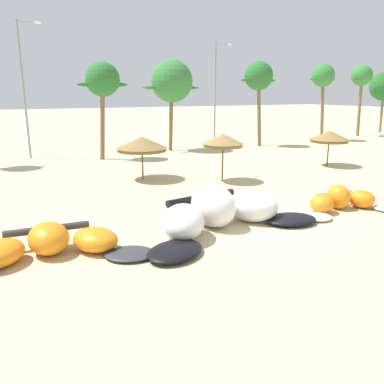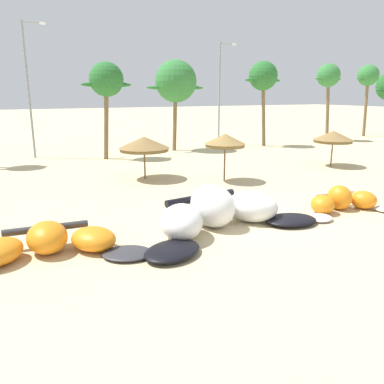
{
  "view_description": "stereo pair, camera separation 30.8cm",
  "coord_description": "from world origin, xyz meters",
  "px_view_note": "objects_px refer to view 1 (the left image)",
  "views": [
    {
      "loc": [
        -10.19,
        -12.82,
        5.31
      ],
      "look_at": [
        -2.36,
        2.0,
        1.0
      ],
      "focal_mm": 36.09,
      "sensor_mm": 36.0,
      "label": 1
    },
    {
      "loc": [
        -9.92,
        -12.96,
        5.31
      ],
      "look_at": [
        -2.36,
        2.0,
        1.0
      ],
      "focal_mm": 36.09,
      "sensor_mm": 36.0,
      "label": 2
    }
  ],
  "objects_px": {
    "palm_rightmost": "(384,87)",
    "lamppost_east_center": "(216,90)",
    "beach_umbrella_middle": "(223,140)",
    "palm_right_of_gap": "(323,77)",
    "kite_far_left": "(50,245)",
    "kite_left_of_center": "(342,201)",
    "kite_left": "(219,213)",
    "beach_umbrella_near_palms": "(329,136)",
    "lamppost_west_center": "(25,84)",
    "palm_left_of_gap": "(103,81)",
    "palm_right": "(362,77)",
    "palm_center_left": "(172,82)",
    "beach_umbrella_near_van": "(142,144)",
    "palm_center_right": "(259,77)"
  },
  "relations": [
    {
      "from": "kite_left_of_center",
      "to": "lamppost_west_center",
      "type": "distance_m",
      "value": 25.89
    },
    {
      "from": "beach_umbrella_middle",
      "to": "palm_center_right",
      "type": "relative_size",
      "value": 0.35
    },
    {
      "from": "kite_left",
      "to": "palm_center_left",
      "type": "height_order",
      "value": "palm_center_left"
    },
    {
      "from": "kite_left",
      "to": "palm_center_left",
      "type": "relative_size",
      "value": 1.01
    },
    {
      "from": "lamppost_west_center",
      "to": "palm_right_of_gap",
      "type": "bearing_deg",
      "value": -3.64
    },
    {
      "from": "palm_left_of_gap",
      "to": "palm_center_left",
      "type": "relative_size",
      "value": 0.93
    },
    {
      "from": "beach_umbrella_near_van",
      "to": "palm_right_of_gap",
      "type": "distance_m",
      "value": 27.75
    },
    {
      "from": "beach_umbrella_near_van",
      "to": "beach_umbrella_near_palms",
      "type": "height_order",
      "value": "beach_umbrella_near_van"
    },
    {
      "from": "beach_umbrella_near_van",
      "to": "lamppost_east_center",
      "type": "bearing_deg",
      "value": 43.26
    },
    {
      "from": "palm_left_of_gap",
      "to": "kite_far_left",
      "type": "bearing_deg",
      "value": -111.03
    },
    {
      "from": "palm_center_left",
      "to": "lamppost_east_center",
      "type": "relative_size",
      "value": 0.81
    },
    {
      "from": "kite_far_left",
      "to": "lamppost_east_center",
      "type": "relative_size",
      "value": 0.68
    },
    {
      "from": "kite_far_left",
      "to": "kite_left",
      "type": "height_order",
      "value": "kite_left"
    },
    {
      "from": "palm_right",
      "to": "kite_far_left",
      "type": "bearing_deg",
      "value": -152.21
    },
    {
      "from": "beach_umbrella_near_palms",
      "to": "palm_left_of_gap",
      "type": "bearing_deg",
      "value": 141.86
    },
    {
      "from": "kite_left_of_center",
      "to": "palm_center_right",
      "type": "bearing_deg",
      "value": 63.1
    },
    {
      "from": "palm_left_of_gap",
      "to": "kite_left_of_center",
      "type": "bearing_deg",
      "value": -73.63
    },
    {
      "from": "kite_left_of_center",
      "to": "palm_left_of_gap",
      "type": "bearing_deg",
      "value": 106.37
    },
    {
      "from": "lamppost_east_center",
      "to": "kite_left",
      "type": "bearing_deg",
      "value": -120.89
    },
    {
      "from": "palm_right_of_gap",
      "to": "palm_right",
      "type": "xyz_separation_m",
      "value": [
        7.73,
        1.17,
        0.19
      ]
    },
    {
      "from": "beach_umbrella_middle",
      "to": "beach_umbrella_near_palms",
      "type": "distance_m",
      "value": 9.82
    },
    {
      "from": "palm_left_of_gap",
      "to": "palm_center_right",
      "type": "xyz_separation_m",
      "value": [
        15.92,
        0.79,
        0.59
      ]
    },
    {
      "from": "kite_left_of_center",
      "to": "palm_right",
      "type": "relative_size",
      "value": 0.6
    },
    {
      "from": "palm_left_of_gap",
      "to": "beach_umbrella_near_van",
      "type": "bearing_deg",
      "value": -90.84
    },
    {
      "from": "kite_left",
      "to": "palm_left_of_gap",
      "type": "xyz_separation_m",
      "value": [
        0.73,
        18.91,
        5.56
      ]
    },
    {
      "from": "palm_left_of_gap",
      "to": "palm_center_right",
      "type": "height_order",
      "value": "palm_center_right"
    },
    {
      "from": "palm_rightmost",
      "to": "lamppost_east_center",
      "type": "distance_m",
      "value": 27.42
    },
    {
      "from": "palm_center_left",
      "to": "palm_right",
      "type": "xyz_separation_m",
      "value": [
        26.04,
        0.55,
        0.89
      ]
    },
    {
      "from": "beach_umbrella_near_van",
      "to": "beach_umbrella_middle",
      "type": "xyz_separation_m",
      "value": [
        4.14,
        -2.88,
        0.29
      ]
    },
    {
      "from": "lamppost_east_center",
      "to": "lamppost_west_center",
      "type": "bearing_deg",
      "value": 179.23
    },
    {
      "from": "kite_left_of_center",
      "to": "lamppost_east_center",
      "type": "bearing_deg",
      "value": 73.3
    },
    {
      "from": "kite_far_left",
      "to": "palm_center_right",
      "type": "xyz_separation_m",
      "value": [
        23.08,
        19.41,
        6.41
      ]
    },
    {
      "from": "kite_far_left",
      "to": "kite_left_of_center",
      "type": "bearing_deg",
      "value": -3.38
    },
    {
      "from": "palm_rightmost",
      "to": "kite_far_left",
      "type": "bearing_deg",
      "value": -153.93
    },
    {
      "from": "kite_far_left",
      "to": "palm_center_right",
      "type": "bearing_deg",
      "value": 40.06
    },
    {
      "from": "beach_umbrella_near_van",
      "to": "lamppost_east_center",
      "type": "height_order",
      "value": "lamppost_east_center"
    },
    {
      "from": "palm_right_of_gap",
      "to": "palm_rightmost",
      "type": "bearing_deg",
      "value": 11.58
    },
    {
      "from": "palm_right",
      "to": "beach_umbrella_near_palms",
      "type": "bearing_deg",
      "value": -145.14
    },
    {
      "from": "beach_umbrella_near_palms",
      "to": "lamppost_west_center",
      "type": "height_order",
      "value": "lamppost_west_center"
    },
    {
      "from": "kite_far_left",
      "to": "palm_right_of_gap",
      "type": "bearing_deg",
      "value": 31.66
    },
    {
      "from": "kite_left",
      "to": "lamppost_east_center",
      "type": "relative_size",
      "value": 0.82
    },
    {
      "from": "lamppost_east_center",
      "to": "palm_rightmost",
      "type": "bearing_deg",
      "value": 2.65
    },
    {
      "from": "palm_left_of_gap",
      "to": "lamppost_east_center",
      "type": "height_order",
      "value": "lamppost_east_center"
    },
    {
      "from": "kite_left_of_center",
      "to": "lamppost_west_center",
      "type": "xyz_separation_m",
      "value": [
        -11.12,
        22.71,
        5.55
      ]
    },
    {
      "from": "beach_umbrella_middle",
      "to": "palm_right_of_gap",
      "type": "distance_m",
      "value": 25.32
    },
    {
      "from": "palm_center_left",
      "to": "kite_far_left",
      "type": "bearing_deg",
      "value": -124.42
    },
    {
      "from": "palm_center_left",
      "to": "palm_right",
      "type": "bearing_deg",
      "value": 1.21
    },
    {
      "from": "beach_umbrella_middle",
      "to": "palm_right",
      "type": "xyz_separation_m",
      "value": [
        29.0,
        14.16,
        4.66
      ]
    },
    {
      "from": "kite_far_left",
      "to": "kite_left_of_center",
      "type": "xyz_separation_m",
      "value": [
        12.85,
        -0.76,
        0.03
      ]
    },
    {
      "from": "kite_left",
      "to": "beach_umbrella_near_palms",
      "type": "xyz_separation_m",
      "value": [
        14.52,
        8.08,
        1.54
      ]
    }
  ]
}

